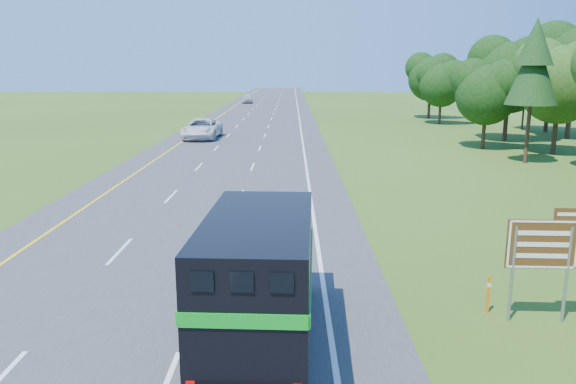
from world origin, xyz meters
name	(u,v)px	position (x,y,z in m)	size (l,w,h in m)	color
road	(249,132)	(0.00, 50.00, 0.02)	(15.00, 260.00, 0.04)	#38383A
lane_markings	(249,132)	(0.00, 50.00, 0.04)	(11.15, 260.00, 0.01)	yellow
horse_truck	(261,274)	(3.78, 3.95, 1.83)	(2.67, 7.67, 3.35)	black
white_suv	(202,129)	(-4.03, 44.60, 0.98)	(3.10, 6.73, 1.87)	silver
far_car	(247,99)	(-4.04, 99.32, 0.89)	(2.00, 4.96, 1.69)	#ADADB3
exit_sign	(543,249)	(11.08, 5.32, 2.04)	(1.85, 0.15, 3.14)	gray
delineator	(488,293)	(9.94, 5.84, 0.57)	(0.09, 0.05, 1.06)	orange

